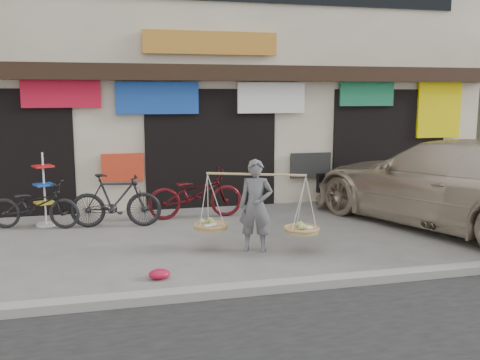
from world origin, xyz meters
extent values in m
plane|color=slate|center=(0.00, 0.00, 0.00)|extent=(70.00, 70.00, 0.00)
cube|color=gray|center=(0.00, -2.00, 0.06)|extent=(70.00, 0.25, 0.12)
cube|color=beige|center=(0.00, 6.50, 3.50)|extent=(14.00, 6.00, 7.00)
cube|color=black|center=(0.00, 3.35, 3.05)|extent=(14.00, 0.35, 0.35)
cube|color=black|center=(-4.50, 3.75, 1.35)|extent=(3.00, 0.60, 2.70)
cube|color=black|center=(0.00, 3.75, 1.35)|extent=(3.00, 0.60, 2.70)
cube|color=black|center=(4.50, 3.75, 1.35)|extent=(3.00, 0.60, 2.70)
cube|color=red|center=(-3.20, 3.42, 2.60)|extent=(1.60, 0.08, 0.60)
cube|color=#1C4BB7|center=(-1.20, 3.42, 2.50)|extent=(1.80, 0.08, 0.70)
cube|color=white|center=(1.40, 3.42, 2.50)|extent=(1.60, 0.08, 0.70)
cube|color=#1E7E4F|center=(3.80, 3.42, 2.60)|extent=(1.40, 0.08, 0.60)
cube|color=#FFE608|center=(5.80, 3.42, 2.20)|extent=(1.20, 0.08, 1.40)
cube|color=red|center=(-2.00, 3.42, 1.00)|extent=(0.90, 0.08, 0.60)
cube|color=#262626|center=(2.40, 3.42, 0.90)|extent=(1.00, 0.08, 0.60)
cube|color=orange|center=(0.00, 3.42, 3.70)|extent=(3.00, 0.08, 0.50)
imported|color=slate|center=(0.03, -0.16, 0.77)|extent=(0.66, 0.55, 1.53)
cylinder|color=tan|center=(0.03, -0.16, 1.29)|extent=(1.54, 0.67, 0.04)
cylinder|color=tan|center=(-0.67, 0.13, 0.38)|extent=(0.56, 0.56, 0.07)
ellipsoid|color=#A5BF66|center=(-0.67, 0.13, 0.44)|extent=(0.39, 0.39, 0.10)
cylinder|color=tan|center=(0.73, -0.45, 0.38)|extent=(0.56, 0.56, 0.07)
ellipsoid|color=#A5BF66|center=(0.73, -0.45, 0.44)|extent=(0.39, 0.39, 0.10)
imported|color=black|center=(-3.72, 2.34, 0.46)|extent=(1.85, 1.04, 0.92)
imported|color=black|center=(-2.19, 2.06, 0.53)|extent=(1.82, 0.76, 1.06)
imported|color=#4D0D12|center=(-0.55, 2.46, 0.52)|extent=(2.00, 0.72, 1.04)
imported|color=beige|center=(4.15, 0.51, 0.87)|extent=(4.33, 6.48, 1.74)
cube|color=black|center=(3.18, 3.20, 0.55)|extent=(1.63, 0.67, 0.45)
cube|color=silver|center=(3.16, 3.27, 0.45)|extent=(0.43, 0.17, 0.12)
cylinder|color=silver|center=(-3.55, 2.54, 0.02)|extent=(0.40, 0.40, 0.04)
cylinder|color=silver|center=(-3.55, 2.54, 0.73)|extent=(0.04, 0.04, 1.46)
cube|color=yellow|center=(-3.55, 2.54, 0.46)|extent=(0.46, 0.46, 0.04)
cube|color=#194CB2|center=(-3.55, 2.54, 0.82)|extent=(0.46, 0.46, 0.04)
cube|color=red|center=(-3.55, 2.54, 1.19)|extent=(0.46, 0.46, 0.04)
ellipsoid|color=#B81132|center=(-1.66, -1.16, 0.07)|extent=(0.31, 0.25, 0.14)
camera|label=1|loc=(-2.31, -8.46, 2.58)|focal=40.00mm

